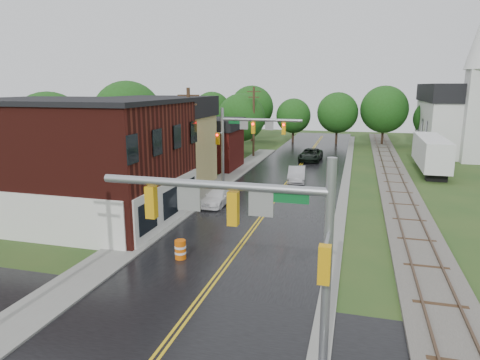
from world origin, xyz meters
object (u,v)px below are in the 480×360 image
at_px(church, 465,111).
at_px(sedan_silver, 297,175).
at_px(traffic_signal_far, 245,133).
at_px(construction_barrel, 180,250).
at_px(semi_trailer, 431,152).
at_px(utility_pole_b, 189,142).
at_px(pickup_white, 218,197).
at_px(suv_dark, 311,155).
at_px(tree_left_e, 242,119).
at_px(tree_left_b, 129,118).
at_px(tree_left_c, 191,124).
at_px(utility_pole_c, 254,121).
at_px(brick_building, 75,160).
at_px(tree_left_a, 51,132).
at_px(traffic_signal_near, 257,227).

bearing_deg(church, sedan_silver, -129.45).
xyz_separation_m(church, traffic_signal_far, (-23.47, -26.74, -0.86)).
bearing_deg(construction_barrel, semi_trailer, 60.34).
bearing_deg(utility_pole_b, sedan_silver, 47.88).
bearing_deg(utility_pole_b, pickup_white, -23.75).
bearing_deg(construction_barrel, sedan_silver, 80.56).
bearing_deg(semi_trailer, suv_dark, 164.18).
height_order(tree_left_e, sedan_silver, tree_left_e).
bearing_deg(construction_barrel, traffic_signal_far, 92.94).
relative_size(utility_pole_b, construction_barrel, 8.48).
relative_size(utility_pole_b, tree_left_e, 1.10).
bearing_deg(pickup_white, tree_left_b, 145.99).
relative_size(church, traffic_signal_far, 2.72).
bearing_deg(utility_pole_b, semi_trailer, 39.41).
height_order(tree_left_c, suv_dark, tree_left_c).
distance_m(utility_pole_c, tree_left_c, 8.16).
height_order(brick_building, pickup_white, brick_building).
distance_m(utility_pole_c, suv_dark, 8.66).
relative_size(utility_pole_b, tree_left_a, 1.04).
relative_size(church, tree_left_b, 2.06).
bearing_deg(utility_pole_b, construction_barrel, -70.68).
bearing_deg(tree_left_b, brick_building, -72.39).
xyz_separation_m(traffic_signal_far, pickup_white, (-0.57, -6.21, -4.36)).
height_order(tree_left_a, tree_left_b, tree_left_b).
relative_size(church, tree_left_a, 2.31).
xyz_separation_m(tree_left_c, sedan_silver, (14.65, -9.49, -3.76)).
bearing_deg(semi_trailer, tree_left_e, 163.26).
relative_size(suv_dark, pickup_white, 1.29).
bearing_deg(utility_pole_c, utility_pole_b, -90.00).
height_order(tree_left_e, construction_barrel, tree_left_e).
distance_m(traffic_signal_near, pickup_white, 20.70).
xyz_separation_m(utility_pole_b, tree_left_b, (-11.05, 9.90, 1.00)).
xyz_separation_m(brick_building, construction_barrel, (9.89, -5.00, -3.62)).
bearing_deg(suv_dark, church, 32.13).
height_order(utility_pole_b, suv_dark, utility_pole_b).
relative_size(utility_pole_c, tree_left_e, 1.10).
height_order(church, sedan_silver, church).
bearing_deg(church, brick_building, -129.98).
relative_size(sedan_silver, semi_trailer, 0.38).
bearing_deg(suv_dark, semi_trailer, -13.42).
height_order(pickup_white, semi_trailer, semi_trailer).
bearing_deg(pickup_white, tree_left_c, 121.98).
bearing_deg(brick_building, traffic_signal_far, 53.08).
xyz_separation_m(utility_pole_c, tree_left_a, (-13.05, -22.10, 0.39)).
distance_m(traffic_signal_far, tree_left_c, 16.56).
bearing_deg(utility_pole_c, traffic_signal_far, -78.91).
relative_size(tree_left_e, pickup_white, 1.93).
xyz_separation_m(tree_left_b, construction_barrel, (15.25, -21.90, -5.19)).
distance_m(tree_left_a, tree_left_c, 18.98).
bearing_deg(traffic_signal_near, suv_dark, 93.75).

